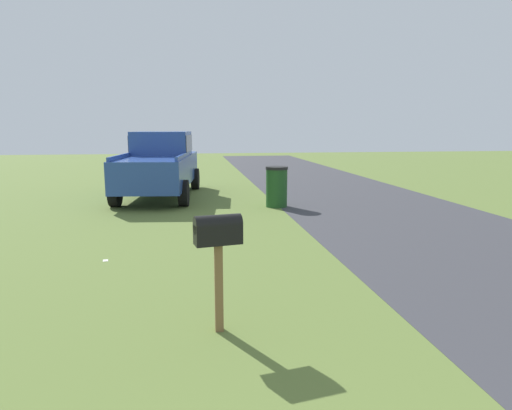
{
  "coord_description": "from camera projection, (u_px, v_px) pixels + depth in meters",
  "views": [
    {
      "loc": [
        0.68,
        0.94,
        2.23
      ],
      "look_at": [
        6.48,
        0.1,
        1.21
      ],
      "focal_mm": 31.46,
      "sensor_mm": 36.0,
      "label": 1
    }
  ],
  "objects": [
    {
      "name": "mailbox",
      "position": [
        218.0,
        239.0,
        4.81
      ],
      "size": [
        0.29,
        0.53,
        1.31
      ],
      "rotation": [
        0.0,
        0.0,
        0.2
      ],
      "color": "brown",
      "rests_on": "ground"
    },
    {
      "name": "pickup_truck",
      "position": [
        160.0,
        162.0,
        14.57
      ],
      "size": [
        5.59,
        2.63,
        2.09
      ],
      "rotation": [
        0.0,
        0.0,
        -0.1
      ],
      "color": "#284793",
      "rests_on": "ground"
    },
    {
      "name": "trash_bin",
      "position": [
        277.0,
        187.0,
        12.66
      ],
      "size": [
        0.63,
        0.63,
        1.14
      ],
      "color": "#1E4C1E",
      "rests_on": "ground"
    },
    {
      "name": "litter_wrapper_midfield_b",
      "position": [
        105.0,
        260.0,
        7.6
      ],
      "size": [
        0.13,
        0.1,
        0.01
      ],
      "primitive_type": "cube",
      "rotation": [
        0.0,
        0.0,
        3.32
      ],
      "color": "silver",
      "rests_on": "ground"
    }
  ]
}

